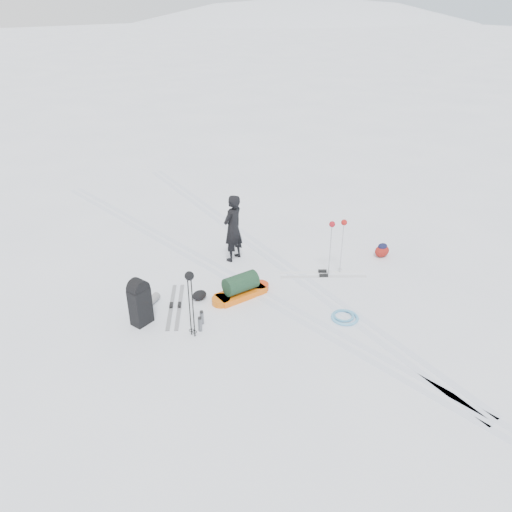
# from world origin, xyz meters

# --- Properties ---
(ground) EXTENTS (200.00, 200.00, 0.00)m
(ground) POSITION_xyz_m (0.00, 0.00, 0.00)
(ground) COLOR white
(ground) RESTS_ON ground
(snow_hill_backdrop) EXTENTS (359.50, 192.00, 162.45)m
(snow_hill_backdrop) POSITION_xyz_m (62.69, 84.02, -69.02)
(snow_hill_backdrop) COLOR white
(snow_hill_backdrop) RESTS_ON ground
(ski_tracks) EXTENTS (3.38, 17.97, 0.01)m
(ski_tracks) POSITION_xyz_m (0.61, 0.88, 0.00)
(ski_tracks) COLOR silver
(ski_tracks) RESTS_ON ground
(skier) EXTENTS (0.69, 0.54, 1.66)m
(skier) POSITION_xyz_m (0.50, 1.79, 0.83)
(skier) COLOR black
(skier) RESTS_ON ground
(pulk_sled) EXTENTS (1.41, 0.53, 0.53)m
(pulk_sled) POSITION_xyz_m (-0.40, 0.34, 0.20)
(pulk_sled) COLOR orange
(pulk_sled) RESTS_ON ground
(expedition_rucksack) EXTENTS (0.93, 0.84, 0.98)m
(expedition_rucksack) POSITION_xyz_m (-2.44, 0.86, 0.45)
(expedition_rucksack) COLOR black
(expedition_rucksack) RESTS_ON ground
(ski_poles_black) EXTENTS (0.17, 0.20, 1.40)m
(ski_poles_black) POSITION_xyz_m (-1.94, -0.19, 1.14)
(ski_poles_black) COLOR black
(ski_poles_black) RESTS_ON ground
(ski_poles_silver) EXTENTS (0.41, 0.24, 1.35)m
(ski_poles_silver) POSITION_xyz_m (1.87, -0.27, 1.13)
(ski_poles_silver) COLOR #AAACB1
(ski_poles_silver) RESTS_ON ground
(touring_skis_grey) EXTENTS (1.20, 1.52, 0.06)m
(touring_skis_grey) POSITION_xyz_m (-1.69, 0.88, 0.01)
(touring_skis_grey) COLOR #9B9DA4
(touring_skis_grey) RESTS_ON ground
(touring_skis_white) EXTENTS (1.74, 1.44, 0.07)m
(touring_skis_white) POSITION_xyz_m (1.63, -0.14, 0.02)
(touring_skis_white) COLOR silver
(touring_skis_white) RESTS_ON ground
(rope_coil) EXTENTS (0.65, 0.65, 0.07)m
(rope_coil) POSITION_xyz_m (0.71, -1.62, 0.03)
(rope_coil) COLOR #59A9D9
(rope_coil) RESTS_ON ground
(small_daypack) EXTENTS (0.42, 0.33, 0.34)m
(small_daypack) POSITION_xyz_m (3.42, -0.41, 0.17)
(small_daypack) COLOR maroon
(small_daypack) RESTS_ON ground
(thermos_pair) EXTENTS (0.24, 0.26, 0.31)m
(thermos_pair) POSITION_xyz_m (-1.68, -0.06, 0.15)
(thermos_pair) COLOR slate
(thermos_pair) RESTS_ON ground
(stuff_sack) EXTENTS (0.34, 0.27, 0.20)m
(stuff_sack) POSITION_xyz_m (-1.15, 0.80, 0.10)
(stuff_sack) COLOR black
(stuff_sack) RESTS_ON ground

